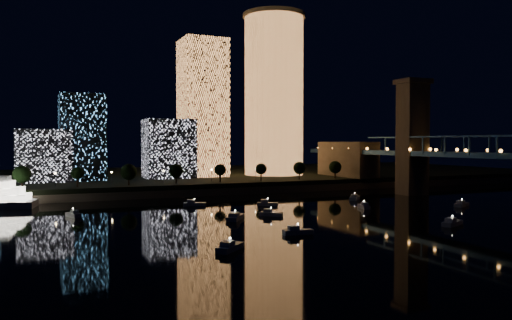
{
  "coord_description": "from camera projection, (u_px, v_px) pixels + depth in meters",
  "views": [
    {
      "loc": [
        -83.47,
        -121.56,
        22.62
      ],
      "look_at": [
        -6.89,
        55.0,
        15.9
      ],
      "focal_mm": 35.0,
      "sensor_mm": 36.0,
      "label": 1
    }
  ],
  "objects": [
    {
      "name": "ground",
      "position": [
        353.0,
        220.0,
        145.44
      ],
      "size": [
        520.0,
        520.0,
        0.0
      ],
      "primitive_type": "plane",
      "color": "black",
      "rests_on": "ground"
    },
    {
      "name": "far_bank",
      "position": [
        196.0,
        177.0,
        292.05
      ],
      "size": [
        420.0,
        160.0,
        5.0
      ],
      "primitive_type": "cube",
      "color": "black",
      "rests_on": "ground"
    },
    {
      "name": "seawall",
      "position": [
        246.0,
        190.0,
        220.57
      ],
      "size": [
        420.0,
        6.0,
        3.0
      ],
      "primitive_type": "cube",
      "color": "#6B5E4C",
      "rests_on": "ground"
    },
    {
      "name": "tower_cylindrical",
      "position": [
        274.0,
        95.0,
        272.82
      ],
      "size": [
        34.0,
        34.0,
        87.52
      ],
      "color": "#EA914B",
      "rests_on": "far_bank"
    },
    {
      "name": "tower_rectangular",
      "position": [
        203.0,
        108.0,
        260.84
      ],
      "size": [
        22.37,
        22.37,
        71.18
      ],
      "primitive_type": "cube",
      "color": "#EA914B",
      "rests_on": "far_bank"
    },
    {
      "name": "midrise_blocks",
      "position": [
        81.0,
        147.0,
        234.91
      ],
      "size": [
        106.84,
        27.85,
        40.15
      ],
      "color": "silver",
      "rests_on": "far_bank"
    },
    {
      "name": "truss_bridge",
      "position": [
        503.0,
        161.0,
        174.13
      ],
      "size": [
        13.0,
        266.0,
        50.0
      ],
      "color": "navy",
      "rests_on": "ground"
    },
    {
      "name": "motorboats",
      "position": [
        302.0,
        212.0,
        156.27
      ],
      "size": [
        134.84,
        80.4,
        2.78
      ],
      "color": "silver",
      "rests_on": "ground"
    },
    {
      "name": "esplanade_trees",
      "position": [
        163.0,
        171.0,
        211.53
      ],
      "size": [
        166.33,
        6.74,
        8.87
      ],
      "color": "black",
      "rests_on": "far_bank"
    },
    {
      "name": "street_lamps",
      "position": [
        164.0,
        174.0,
        217.78
      ],
      "size": [
        132.7,
        0.7,
        5.65
      ],
      "color": "black",
      "rests_on": "far_bank"
    }
  ]
}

